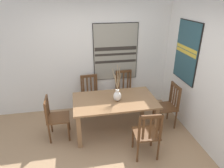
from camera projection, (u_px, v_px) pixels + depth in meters
ground_plane at (108, 157)px, 3.60m from camera, size 6.40×6.40×0.03m
wall_back at (94, 55)px, 4.71m from camera, size 6.40×0.12×2.70m
wall_side at (216, 79)px, 3.36m from camera, size 0.12×6.40×2.70m
dining_table at (115, 104)px, 4.04m from camera, size 1.64×0.95×0.73m
centerpiece_vase at (117, 95)px, 3.90m from camera, size 0.17×0.31×0.70m
chair_0 at (90, 94)px, 4.76m from camera, size 0.44×0.44×0.92m
chair_1 at (168, 105)px, 4.28m from camera, size 0.42×0.42×0.95m
chair_2 at (147, 134)px, 3.41m from camera, size 0.44×0.44×0.94m
chair_3 at (55, 117)px, 3.90m from camera, size 0.42×0.42×0.88m
chair_4 at (125, 90)px, 4.92m from camera, size 0.43×0.43×0.97m
painting_on_back_wall at (116, 52)px, 4.71m from camera, size 1.05×0.05×1.34m
painting_on_side_wall at (187, 52)px, 4.06m from camera, size 0.05×0.81×1.23m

